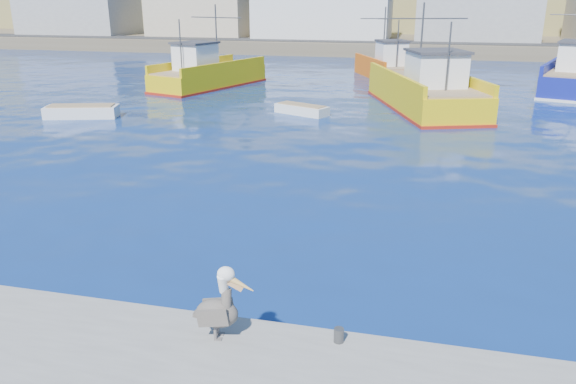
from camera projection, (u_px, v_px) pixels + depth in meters
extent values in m
plane|color=#072652|center=(246.00, 271.00, 15.00)|extent=(260.00, 260.00, 0.00)
cylinder|color=#4C4C4C|center=(339.00, 335.00, 11.00)|extent=(0.20, 0.20, 0.30)
cube|color=brown|center=(398.00, 42.00, 80.84)|extent=(160.00, 30.00, 1.60)
cube|color=olive|center=(408.00, 3.00, 103.01)|extent=(180.00, 40.00, 14.00)
cube|color=#2D2D2D|center=(393.00, 42.00, 70.47)|extent=(150.00, 5.00, 0.10)
cube|color=gray|center=(79.00, 14.00, 85.70)|extent=(16.00, 10.00, 6.00)
cube|color=tan|center=(201.00, 11.00, 81.08)|extent=(14.00, 9.00, 7.00)
cube|color=silver|center=(324.00, 17.00, 77.32)|extent=(18.00, 11.00, 5.50)
cube|color=gray|center=(476.00, 14.00, 72.70)|extent=(15.00, 10.00, 6.50)
cube|color=gold|center=(210.00, 78.00, 45.71)|extent=(6.79, 11.40, 1.41)
cube|color=gold|center=(226.00, 66.00, 44.52)|extent=(3.50, 10.14, 0.70)
cube|color=gold|center=(193.00, 64.00, 46.20)|extent=(3.50, 10.14, 0.70)
cube|color=maroon|center=(210.00, 86.00, 45.92)|extent=(6.93, 11.63, 0.25)
cube|color=#8C7251|center=(209.00, 69.00, 45.46)|extent=(6.38, 10.90, 0.10)
cube|color=white|center=(195.00, 57.00, 43.81)|extent=(3.24, 3.35, 2.00)
cube|color=#333338|center=(195.00, 43.00, 43.45)|extent=(3.51, 3.72, 0.15)
cylinder|color=#4C4C4C|center=(216.00, 37.00, 45.53)|extent=(0.15, 0.15, 5.00)
cylinder|color=#4C4C4C|center=(181.00, 47.00, 42.21)|extent=(0.13, 0.13, 4.00)
cylinder|color=#4C4C4C|center=(216.00, 17.00, 45.03)|extent=(4.82, 1.65, 0.08)
cube|color=gold|center=(424.00, 96.00, 36.94)|extent=(8.19, 13.22, 1.62)
cube|color=gold|center=(455.00, 77.00, 36.75)|extent=(4.27, 11.65, 0.70)
cube|color=gold|center=(395.00, 78.00, 36.38)|extent=(4.27, 11.65, 0.70)
cube|color=maroon|center=(423.00, 107.00, 37.19)|extent=(8.35, 13.49, 0.25)
cube|color=#8C7251|center=(425.00, 82.00, 36.66)|extent=(7.70, 12.64, 0.10)
cube|color=white|center=(436.00, 69.00, 34.55)|extent=(3.88, 3.94, 2.00)
cube|color=#333338|center=(437.00, 51.00, 34.19)|extent=(4.21, 4.37, 0.15)
cylinder|color=#4C4C4C|center=(421.00, 42.00, 37.03)|extent=(0.15, 0.15, 5.00)
cylinder|color=#4C4C4C|center=(448.00, 58.00, 32.50)|extent=(0.13, 0.13, 4.00)
cylinder|color=#4C4C4C|center=(423.00, 19.00, 36.54)|extent=(5.74, 2.06, 0.08)
cube|color=navy|center=(555.00, 63.00, 44.35)|extent=(4.17, 11.88, 0.70)
cube|color=#E2590A|center=(386.00, 71.00, 51.14)|extent=(6.52, 9.36, 1.14)
cube|color=#E2590A|center=(402.00, 61.00, 51.09)|extent=(3.61, 7.97, 0.70)
cube|color=#E2590A|center=(370.00, 61.00, 50.59)|extent=(3.61, 7.97, 0.70)
cube|color=#8C7251|center=(386.00, 64.00, 50.94)|extent=(6.14, 8.94, 0.10)
cube|color=white|center=(392.00, 54.00, 49.37)|extent=(2.99, 2.93, 2.00)
cube|color=#333338|center=(392.00, 41.00, 49.01)|extent=(3.25, 3.24, 0.15)
cylinder|color=#4C4C4C|center=(384.00, 36.00, 50.95)|extent=(0.16, 0.16, 5.00)
cylinder|color=#4C4C4C|center=(398.00, 44.00, 47.85)|extent=(0.13, 0.13, 4.00)
cylinder|color=#4C4C4C|center=(385.00, 18.00, 50.46)|extent=(4.26, 1.91, 0.08)
cube|color=silver|center=(82.00, 113.00, 34.14)|extent=(4.51, 2.65, 0.85)
cube|color=#8C7251|center=(81.00, 106.00, 33.99)|extent=(4.01, 2.22, 0.09)
cube|color=silver|center=(302.00, 111.00, 35.11)|extent=(3.65, 2.53, 0.69)
cube|color=#8C7251|center=(302.00, 105.00, 34.99)|extent=(3.22, 2.15, 0.07)
cylinder|color=#595451|center=(215.00, 333.00, 11.09)|extent=(0.07, 0.07, 0.29)
cube|color=#595451|center=(218.00, 339.00, 11.13)|extent=(0.16, 0.13, 0.02)
cylinder|color=#595451|center=(218.00, 328.00, 11.26)|extent=(0.07, 0.07, 0.29)
cube|color=#595451|center=(221.00, 334.00, 11.30)|extent=(0.16, 0.13, 0.02)
ellipsoid|color=#38332D|center=(217.00, 313.00, 11.04)|extent=(0.90, 0.58, 0.59)
cube|color=#38332D|center=(213.00, 318.00, 10.83)|extent=(0.66, 0.13, 0.43)
cube|color=#38332D|center=(219.00, 306.00, 11.25)|extent=(0.66, 0.13, 0.43)
cube|color=#38332D|center=(199.00, 315.00, 11.12)|extent=(0.24, 0.18, 0.12)
cylinder|color=#38332D|center=(226.00, 300.00, 10.91)|extent=(0.23, 0.32, 0.46)
cylinder|color=white|center=(223.00, 284.00, 10.80)|extent=(0.21, 0.32, 0.44)
ellipsoid|color=white|center=(226.00, 274.00, 10.72)|extent=(0.37, 0.30, 0.29)
cone|color=gold|center=(240.00, 284.00, 10.75)|extent=(0.60, 0.20, 0.41)
cube|color=tan|center=(235.00, 285.00, 10.78)|extent=(0.36, 0.09, 0.26)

